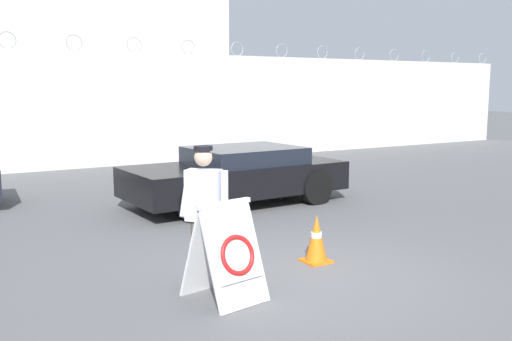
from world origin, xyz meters
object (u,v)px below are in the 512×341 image
barricade_sign (227,251)px  traffic_cone_near (316,239)px  security_guard (204,209)px  parked_car_rear_sedan (237,174)px

barricade_sign → traffic_cone_near: (1.67, 0.60, -0.23)m
security_guard → traffic_cone_near: bearing=-134.6°
security_guard → traffic_cone_near: (1.66, 0.02, -0.59)m
parked_car_rear_sedan → barricade_sign: bearing=57.2°
barricade_sign → parked_car_rear_sedan: bearing=49.9°
traffic_cone_near → parked_car_rear_sedan: bearing=76.3°
barricade_sign → traffic_cone_near: size_ratio=1.71×
security_guard → barricade_sign: bearing=134.2°
barricade_sign → security_guard: (0.01, 0.58, 0.36)m
barricade_sign → traffic_cone_near: bearing=9.8°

